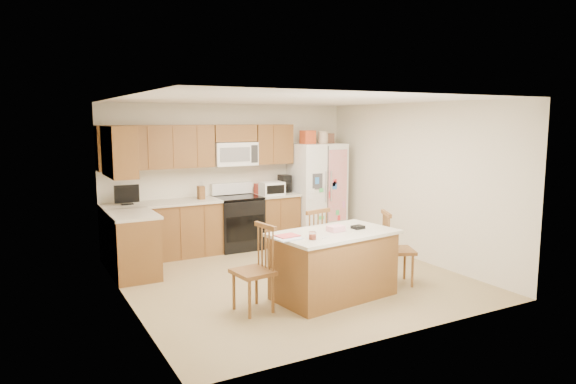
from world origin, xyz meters
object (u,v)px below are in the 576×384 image
windsor_chair_right (396,250)px  windsor_chair_left (255,271)px  windsor_chair_back (310,247)px  stove (238,222)px  island (334,264)px  refrigerator (317,191)px

windsor_chair_right → windsor_chair_left: bearing=179.9°
windsor_chair_back → stove: bearing=94.4°
island → windsor_chair_right: (1.05, 0.04, 0.05)m
refrigerator → windsor_chair_right: size_ratio=2.03×
island → windsor_chair_back: bearing=83.8°
refrigerator → stove: bearing=177.7°
refrigerator → island: bearing=-117.8°
refrigerator → island: refrigerator is taller
stove → windsor_chair_right: 3.05m
refrigerator → windsor_chair_back: 2.56m
windsor_chair_left → windsor_chair_back: size_ratio=0.99×
stove → windsor_chair_back: stove is taller
stove → refrigerator: size_ratio=0.55×
island → windsor_chair_right: windsor_chair_right is taller
island → stove: bearing=91.8°
refrigerator → windsor_chair_left: size_ratio=1.99×
island → windsor_chair_left: size_ratio=1.65×
windsor_chair_left → stove: bearing=70.8°
island → windsor_chair_right: bearing=2.1°
island → windsor_chair_back: (0.08, 0.70, 0.06)m
refrigerator → windsor_chair_left: (-2.56, -2.76, -0.44)m
windsor_chair_right → stove: bearing=111.9°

